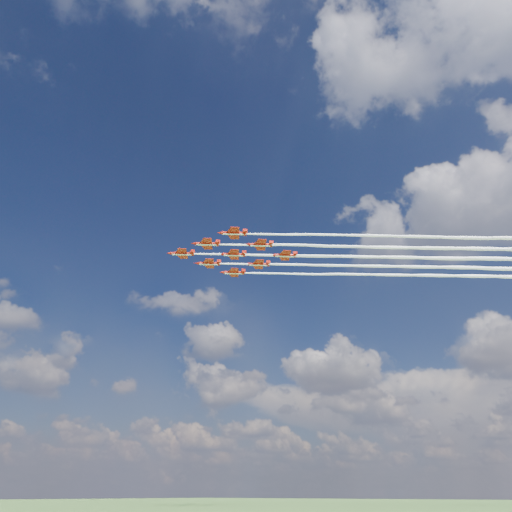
{
  "coord_description": "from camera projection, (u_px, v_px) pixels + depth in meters",
  "views": [
    {
      "loc": [
        105.76,
        -112.97,
        4.0
      ],
      "look_at": [
        9.75,
        4.87,
        76.54
      ],
      "focal_mm": 35.0,
      "sensor_mm": 36.0,
      "label": 1
    }
  ],
  "objects": [
    {
      "name": "jet_lead",
      "position": [
        396.0,
        257.0,
        173.12
      ],
      "size": [
        116.94,
        103.52,
        2.37
      ],
      "rotation": [
        0.0,
        0.0,
        0.72
      ],
      "color": "#A61409"
    },
    {
      "name": "jet_row2_starb",
      "position": [
        414.0,
        267.0,
        180.45
      ],
      "size": [
        116.94,
        103.52,
        2.37
      ],
      "rotation": [
        0.0,
        0.0,
        0.72
      ],
      "color": "#A61409"
    },
    {
      "name": "jet_row2_port",
      "position": [
        429.0,
        248.0,
        166.43
      ],
      "size": [
        116.94,
        103.52,
        2.37
      ],
      "rotation": [
        0.0,
        0.0,
        0.72
      ],
      "color": "#A61409"
    },
    {
      "name": "jet_row3_centre",
      "position": [
        447.0,
        258.0,
        173.76
      ],
      "size": [
        116.94,
        103.52,
        2.37
      ],
      "rotation": [
        0.0,
        0.0,
        0.72
      ],
      "color": "#A61409"
    },
    {
      "name": "jet_tail",
      "position": [
        496.0,
        259.0,
        174.4
      ],
      "size": [
        116.94,
        103.52,
        2.37
      ],
      "rotation": [
        0.0,
        0.0,
        0.72
      ],
      "color": "#A61409"
    },
    {
      "name": "jet_row3_port",
      "position": [
        465.0,
        237.0,
        159.74
      ],
      "size": [
        116.94,
        103.52,
        2.37
      ],
      "rotation": [
        0.0,
        0.0,
        0.72
      ],
      "color": "#A61409"
    },
    {
      "name": "ground",
      "position": [
        218.0,
        510.0,
        137.61
      ],
      "size": [
        600.0,
        600.0,
        0.0
      ],
      "primitive_type": "plane",
      "color": "#2D511E",
      "rests_on": "ground"
    },
    {
      "name": "jet_row4_port",
      "position": [
        481.0,
        249.0,
        167.07
      ],
      "size": [
        116.94,
        103.52,
        2.37
      ],
      "rotation": [
        0.0,
        0.0,
        0.72
      ],
      "color": "#A61409"
    },
    {
      "name": "jet_row4_starb",
      "position": [
        462.0,
        268.0,
        181.09
      ],
      "size": [
        116.94,
        103.52,
        2.37
      ],
      "rotation": [
        0.0,
        0.0,
        0.72
      ],
      "color": "#A61409"
    },
    {
      "name": "jet_row3_starb",
      "position": [
        431.0,
        276.0,
        187.79
      ],
      "size": [
        116.94,
        103.52,
        2.37
      ],
      "rotation": [
        0.0,
        0.0,
        0.72
      ],
      "color": "#A61409"
    }
  ]
}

